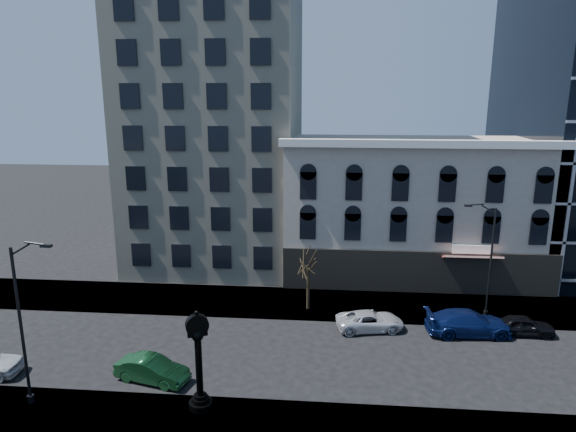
{
  "coord_description": "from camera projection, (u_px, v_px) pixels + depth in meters",
  "views": [
    {
      "loc": [
        4.88,
        -29.06,
        16.14
      ],
      "look_at": [
        2.0,
        4.0,
        8.0
      ],
      "focal_mm": 32.0,
      "sensor_mm": 36.0,
      "label": 1
    }
  ],
  "objects": [
    {
      "name": "victorian_row",
      "position": [
        412.0,
        208.0,
        45.31
      ],
      "size": [
        22.6,
        11.19,
        12.5
      ],
      "color": "#BBAB9A",
      "rests_on": "ground"
    },
    {
      "name": "street_lamp_near",
      "position": [
        27.0,
        281.0,
        25.4
      ],
      "size": [
        2.35,
        0.38,
        9.06
      ],
      "rotation": [
        0.0,
        0.0,
        -0.04
      ],
      "color": "black",
      "rests_on": "sidewalk_near"
    },
    {
      "name": "car_far_b",
      "position": [
        469.0,
        323.0,
        34.72
      ],
      "size": [
        5.91,
        2.74,
        1.67
      ],
      "primitive_type": "imported",
      "rotation": [
        0.0,
        0.0,
        1.64
      ],
      "color": "#0C194C",
      "rests_on": "ground"
    },
    {
      "name": "bare_tree_far",
      "position": [
        308.0,
        260.0,
        37.83
      ],
      "size": [
        2.99,
        2.99,
        5.14
      ],
      "color": "#2F2517",
      "rests_on": "sidewalk_far"
    },
    {
      "name": "sidewalk_far",
      "position": [
        267.0,
        302.0,
        40.1
      ],
      "size": [
        160.0,
        6.0,
        0.12
      ],
      "primitive_type": "cube",
      "color": "#99958B",
      "rests_on": "ground"
    },
    {
      "name": "street_lamp_far",
      "position": [
        485.0,
        230.0,
        36.06
      ],
      "size": [
        2.21,
        0.34,
        8.53
      ],
      "rotation": [
        0.0,
        0.0,
        3.15
      ],
      "color": "black",
      "rests_on": "sidewalk_far"
    },
    {
      "name": "cream_tower",
      "position": [
        213.0,
        54.0,
        46.55
      ],
      "size": [
        15.9,
        15.4,
        42.5
      ],
      "color": "beige",
      "rests_on": "ground"
    },
    {
      "name": "street_clock",
      "position": [
        199.0,
        365.0,
        26.1
      ],
      "size": [
        1.23,
        1.23,
        5.41
      ],
      "rotation": [
        0.0,
        0.0,
        0.4
      ],
      "color": "black",
      "rests_on": "sidewalk_near"
    },
    {
      "name": "car_near_b",
      "position": [
        152.0,
        370.0,
        29.16
      ],
      "size": [
        4.5,
        2.47,
        1.41
      ],
      "primitive_type": "imported",
      "rotation": [
        0.0,
        0.0,
        1.33
      ],
      "color": "#143F1E",
      "rests_on": "ground"
    },
    {
      "name": "car_far_c",
      "position": [
        524.0,
        325.0,
        34.7
      ],
      "size": [
        3.95,
        1.64,
        1.34
      ],
      "primitive_type": "imported",
      "rotation": [
        0.0,
        0.0,
        1.56
      ],
      "color": "black",
      "rests_on": "ground"
    },
    {
      "name": "ground",
      "position": [
        251.0,
        353.0,
        32.37
      ],
      "size": [
        160.0,
        160.0,
        0.0
      ],
      "primitive_type": "plane",
      "color": "black",
      "rests_on": "ground"
    },
    {
      "name": "car_far_a",
      "position": [
        370.0,
        321.0,
        35.44
      ],
      "size": [
        4.96,
        2.96,
        1.29
      ],
      "primitive_type": "imported",
      "rotation": [
        0.0,
        0.0,
        1.76
      ],
      "color": "silver",
      "rests_on": "ground"
    }
  ]
}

